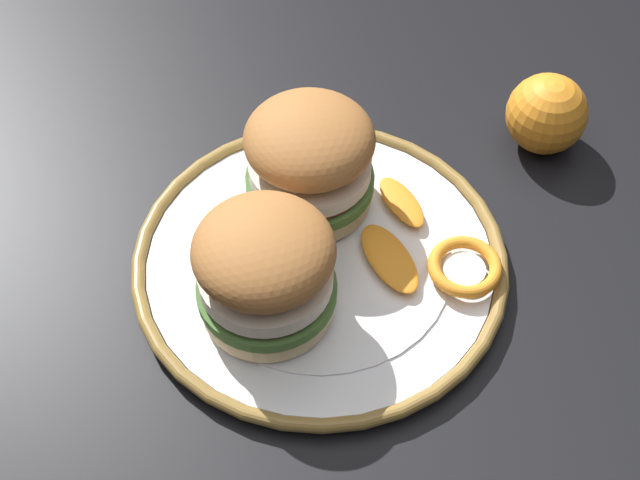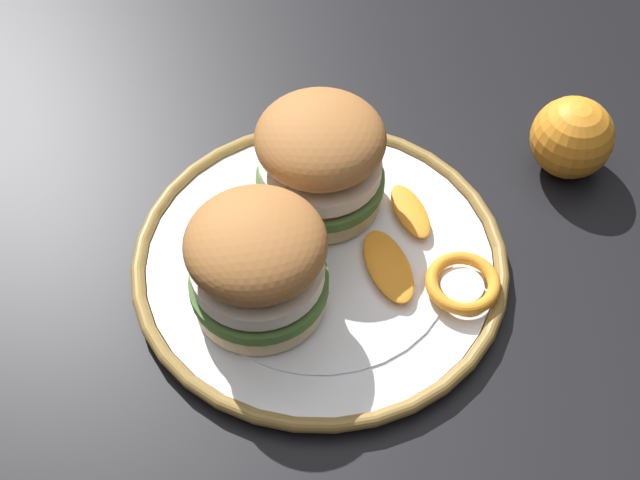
{
  "view_description": "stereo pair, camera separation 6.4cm",
  "coord_description": "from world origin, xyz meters",
  "px_view_note": "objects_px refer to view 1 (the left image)",
  "views": [
    {
      "loc": [
        0.05,
        0.51,
        1.41
      ],
      "look_at": [
        -0.05,
        0.06,
        0.81
      ],
      "focal_mm": 51.92,
      "sensor_mm": 36.0,
      "label": 1
    },
    {
      "loc": [
        -0.01,
        0.52,
        1.41
      ],
      "look_at": [
        -0.05,
        0.06,
        0.81
      ],
      "focal_mm": 51.92,
      "sensor_mm": 36.0,
      "label": 2
    }
  ],
  "objects_px": {
    "sandwich_half_left": "(265,269)",
    "whole_orange": "(547,114)",
    "dining_table": "(263,293)",
    "sandwich_half_right": "(310,158)",
    "dinner_plate": "(320,262)"
  },
  "relations": [
    {
      "from": "sandwich_half_right",
      "to": "whole_orange",
      "type": "bearing_deg",
      "value": -170.94
    },
    {
      "from": "sandwich_half_left",
      "to": "whole_orange",
      "type": "relative_size",
      "value": 1.97
    },
    {
      "from": "dinner_plate",
      "to": "sandwich_half_right",
      "type": "xyz_separation_m",
      "value": [
        -0.0,
        -0.06,
        0.06
      ]
    },
    {
      "from": "dinner_plate",
      "to": "whole_orange",
      "type": "distance_m",
      "value": 0.26
    },
    {
      "from": "sandwich_half_left",
      "to": "whole_orange",
      "type": "xyz_separation_m",
      "value": [
        -0.29,
        -0.14,
        -0.03
      ]
    },
    {
      "from": "sandwich_half_right",
      "to": "dining_table",
      "type": "bearing_deg",
      "value": 9.66
    },
    {
      "from": "dining_table",
      "to": "whole_orange",
      "type": "height_order",
      "value": "whole_orange"
    },
    {
      "from": "dining_table",
      "to": "sandwich_half_left",
      "type": "height_order",
      "value": "sandwich_half_left"
    },
    {
      "from": "dining_table",
      "to": "sandwich_half_right",
      "type": "height_order",
      "value": "sandwich_half_right"
    },
    {
      "from": "sandwich_half_left",
      "to": "whole_orange",
      "type": "distance_m",
      "value": 0.32
    },
    {
      "from": "dinner_plate",
      "to": "whole_orange",
      "type": "xyz_separation_m",
      "value": [
        -0.23,
        -0.1,
        0.03
      ]
    },
    {
      "from": "dining_table",
      "to": "dinner_plate",
      "type": "bearing_deg",
      "value": 128.68
    },
    {
      "from": "sandwich_half_right",
      "to": "dinner_plate",
      "type": "bearing_deg",
      "value": 85.68
    },
    {
      "from": "sandwich_half_right",
      "to": "whole_orange",
      "type": "xyz_separation_m",
      "value": [
        -0.23,
        -0.04,
        -0.03
      ]
    },
    {
      "from": "dining_table",
      "to": "dinner_plate",
      "type": "relative_size",
      "value": 4.2
    }
  ]
}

